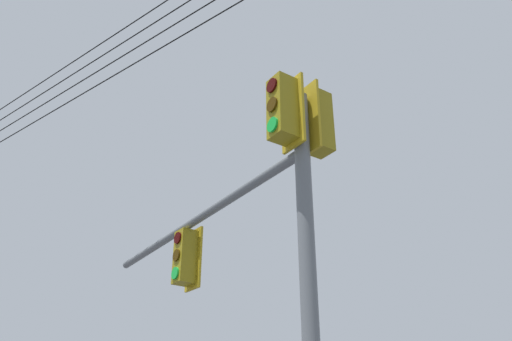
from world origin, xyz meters
TOP-DOWN VIEW (x-y plane):
  - signal_mast_assembly at (0.21, -0.10)m, footprint 5.07×4.06m

SIDE VIEW (x-z plane):
  - signal_mast_assembly at x=0.21m, z-range 1.36..7.65m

